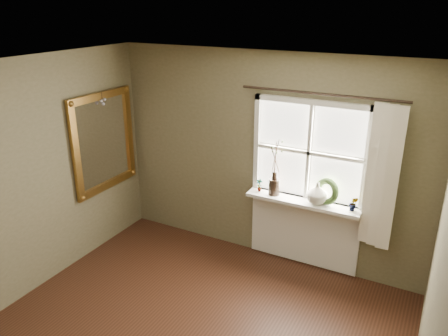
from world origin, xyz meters
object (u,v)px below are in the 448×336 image
object	(u,v)px
wreath	(326,194)
gilt_mirror	(104,141)
dark_jug	(274,187)
cream_vase	(317,193)

from	to	relation	value
wreath	gilt_mirror	xyz separation A→B (m)	(-2.77, -0.58, 0.38)
wreath	gilt_mirror	world-z (taller)	gilt_mirror
dark_jug	wreath	xyz separation A→B (m)	(0.63, 0.04, 0.02)
cream_vase	gilt_mirror	size ratio (longest dim) A/B	0.20
cream_vase	dark_jug	bearing A→B (deg)	180.00
cream_vase	gilt_mirror	distance (m)	2.75
dark_jug	cream_vase	size ratio (longest dim) A/B	0.77
cream_vase	wreath	distance (m)	0.11
dark_jug	wreath	distance (m)	0.63
dark_jug	wreath	size ratio (longest dim) A/B	0.62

